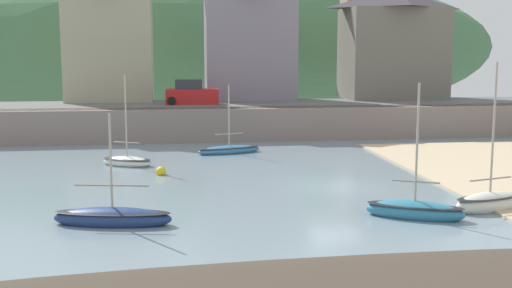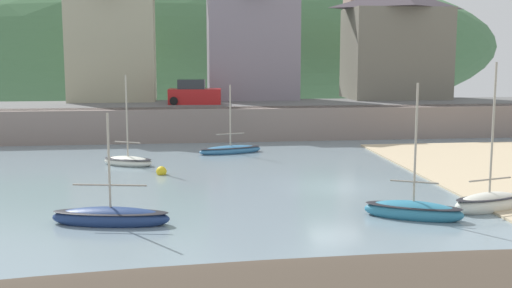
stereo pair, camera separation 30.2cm
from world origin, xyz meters
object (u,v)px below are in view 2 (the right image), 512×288
mooring_buoy (161,171)px  dinghy_open_wooden (413,211)px  parked_car_near_slipway (194,94)px  sailboat_blue_trim (111,217)px  sailboat_far_left (230,150)px  church_with_spire (361,18)px  motorboat_with_cabin (489,203)px  waterfront_building_left (112,36)px  waterfront_building_right (396,43)px  waterfront_building_centre (252,34)px  fishing_boat_green (128,161)px

mooring_buoy → dinghy_open_wooden: bearing=-45.3°
dinghy_open_wooden → parked_car_near_slipway: 27.96m
sailboat_blue_trim → sailboat_far_left: (5.87, 16.40, -0.05)m
church_with_spire → mooring_buoy: 32.24m
sailboat_blue_trim → sailboat_far_left: 17.42m
church_with_spire → motorboat_with_cabin: church_with_spire is taller
waterfront_building_left → motorboat_with_cabin: (18.05, -30.43, -7.43)m
waterfront_building_right → dinghy_open_wooden: 33.46m
waterfront_building_right → mooring_buoy: bearing=-133.7°
waterfront_building_centre → parked_car_near_slipway: waterfront_building_centre is taller
church_with_spire → fishing_boat_green: size_ratio=2.62×
dinghy_open_wooden → sailboat_blue_trim: (-11.69, 0.50, -0.01)m
waterfront_building_right → fishing_boat_green: bearing=-140.9°
waterfront_building_right → sailboat_far_left: bearing=-138.0°
waterfront_building_left → sailboat_far_left: size_ratio=2.33×
sailboat_far_left → waterfront_building_left: bearing=105.3°
waterfront_building_left → waterfront_building_right: size_ratio=1.10×
dinghy_open_wooden → motorboat_with_cabin: motorboat_with_cabin is taller
waterfront_building_right → dinghy_open_wooden: bearing=-107.8°
waterfront_building_right → dinghy_open_wooden: (-10.01, -31.16, -6.96)m
waterfront_building_centre → sailboat_blue_trim: (-8.97, -30.67, -7.72)m
dinghy_open_wooden → motorboat_with_cabin: size_ratio=0.87×
church_with_spire → sailboat_blue_trim: size_ratio=2.98×
waterfront_building_right → motorboat_with_cabin: waterfront_building_right is taller
motorboat_with_cabin → sailboat_far_left: 18.66m
motorboat_with_cabin → sailboat_far_left: motorboat_with_cabin is taller
mooring_buoy → sailboat_blue_trim: bearing=-99.6°
waterfront_building_centre → parked_car_near_slipway: 8.36m
waterfront_building_left → fishing_boat_green: 19.59m
waterfront_building_left → church_with_spire: 22.94m
waterfront_building_centre → sailboat_far_left: bearing=-102.3°
waterfront_building_left → fishing_boat_green: size_ratio=1.99×
waterfront_building_left → sailboat_far_left: (8.72, -14.27, -7.53)m
waterfront_building_right → motorboat_with_cabin: bearing=-102.1°
dinghy_open_wooden → mooring_buoy: 14.28m
motorboat_with_cabin → mooring_buoy: bearing=128.7°
sailboat_blue_trim → parked_car_near_slipway: parked_car_near_slipway is taller
waterfront_building_right → parked_car_near_slipway: bearing=-165.9°
waterfront_building_centre → motorboat_with_cabin: (6.23, -30.43, -7.67)m
waterfront_building_centre → mooring_buoy: waterfront_building_centre is taller
fishing_boat_green → waterfront_building_centre: bearing=90.5°
waterfront_building_right → sailboat_blue_trim: size_ratio=2.05×
waterfront_building_centre → dinghy_open_wooden: size_ratio=2.01×
fishing_boat_green → church_with_spire: bearing=75.6°
waterfront_building_centre → church_with_spire: 11.53m
sailboat_blue_trim → sailboat_far_left: size_ratio=1.03×
waterfront_building_left → waterfront_building_centre: 11.82m
church_with_spire → waterfront_building_left: bearing=-169.9°
waterfront_building_left → waterfront_building_right: 24.55m
waterfront_building_left → sailboat_far_left: bearing=-58.6°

